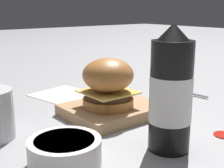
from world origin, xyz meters
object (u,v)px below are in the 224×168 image
serving_board (112,110)px  burger (108,83)px  side_bowl (65,151)px  ketchup_bottle (171,94)px  spoon (171,89)px

serving_board → burger: burger is taller
burger → serving_board: bearing=16.8°
serving_board → side_bowl: bearing=-146.3°
serving_board → ketchup_bottle: bearing=-99.0°
serving_board → side_bowl: size_ratio=1.75×
serving_board → side_bowl: 0.25m
side_bowl → spoon: (0.48, 0.20, -0.02)m
serving_board → ketchup_bottle: 0.22m
ketchup_bottle → side_bowl: ketchup_bottle is taller
ketchup_bottle → spoon: (0.31, 0.26, -0.10)m
serving_board → spoon: size_ratio=1.24×
side_bowl → spoon: side_bowl is taller
ketchup_bottle → side_bowl: 0.20m
burger → side_bowl: (-0.19, -0.13, -0.06)m
ketchup_bottle → side_bowl: bearing=159.7°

